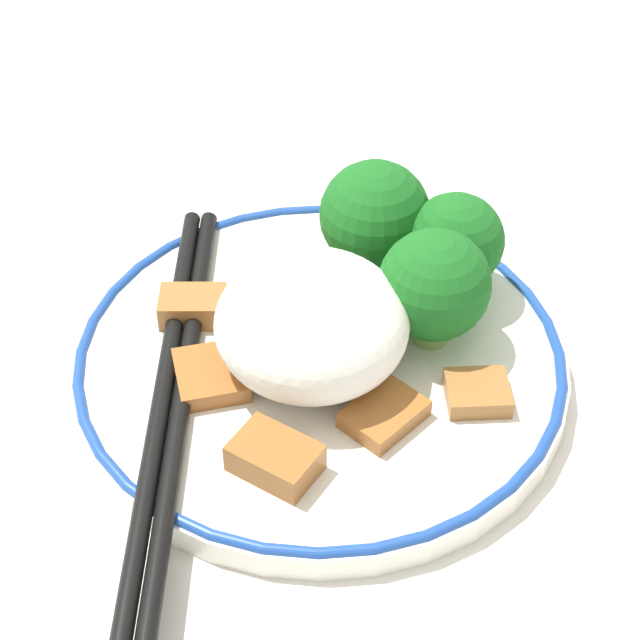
{
  "coord_description": "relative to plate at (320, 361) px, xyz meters",
  "views": [
    {
      "loc": [
        -0.31,
        -0.13,
        0.34
      ],
      "look_at": [
        0.0,
        0.0,
        0.03
      ],
      "focal_mm": 60.0,
      "sensor_mm": 36.0,
      "label": 1
    }
  ],
  "objects": [
    {
      "name": "broccoli_back_left",
      "position": [
        0.03,
        -0.04,
        0.03
      ],
      "size": [
        0.05,
        0.05,
        0.06
      ],
      "color": "#7FB756",
      "rests_on": "plate"
    },
    {
      "name": "chopsticks",
      "position": [
        -0.05,
        0.04,
        0.01
      ],
      "size": [
        0.23,
        0.11,
        0.01
      ],
      "color": "black",
      "rests_on": "plate"
    },
    {
      "name": "rice_mound",
      "position": [
        -0.01,
        0.0,
        0.03
      ],
      "size": [
        0.08,
        0.08,
        0.05
      ],
      "color": "white",
      "rests_on": "plate"
    },
    {
      "name": "broccoli_back_right",
      "position": [
        0.06,
        -0.0,
        0.03
      ],
      "size": [
        0.05,
        0.05,
        0.06
      ],
      "color": "#7FB756",
      "rests_on": "plate"
    },
    {
      "name": "meat_mid_left",
      "position": [
        0.03,
        0.03,
        0.01
      ],
      "size": [
        0.03,
        0.03,
        0.01
      ],
      "color": "brown",
      "rests_on": "plate"
    },
    {
      "name": "meat_near_left",
      "position": [
        -0.03,
        -0.04,
        0.01
      ],
      "size": [
        0.04,
        0.03,
        0.01
      ],
      "color": "#995B28",
      "rests_on": "plate"
    },
    {
      "name": "meat_on_rice_edge",
      "position": [
        -0.0,
        -0.07,
        0.01
      ],
      "size": [
        0.03,
        0.03,
        0.01
      ],
      "color": "#9E6633",
      "rests_on": "plate"
    },
    {
      "name": "plate",
      "position": [
        0.0,
        0.0,
        0.0
      ],
      "size": [
        0.22,
        0.22,
        0.01
      ],
      "color": "white",
      "rests_on": "ground_plane"
    },
    {
      "name": "meat_near_right",
      "position": [
        -0.0,
        0.06,
        0.01
      ],
      "size": [
        0.03,
        0.04,
        0.01
      ],
      "color": "#9E6633",
      "rests_on": "plate"
    },
    {
      "name": "broccoli_back_center",
      "position": [
        0.06,
        -0.04,
        0.03
      ],
      "size": [
        0.04,
        0.04,
        0.05
      ],
      "color": "#7FB756",
      "rests_on": "plate"
    },
    {
      "name": "meat_near_front",
      "position": [
        -0.07,
        -0.01,
        0.01
      ],
      "size": [
        0.03,
        0.04,
        0.01
      ],
      "color": "#995B28",
      "rests_on": "plate"
    },
    {
      "name": "meat_near_back",
      "position": [
        -0.03,
        0.04,
        0.01
      ],
      "size": [
        0.04,
        0.04,
        0.01
      ],
      "color": "#995B28",
      "rests_on": "plate"
    },
    {
      "name": "ground_plane",
      "position": [
        0.0,
        0.0,
        -0.01
      ],
      "size": [
        3.0,
        3.0,
        0.0
      ],
      "primitive_type": "plane",
      "color": "silver"
    }
  ]
}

